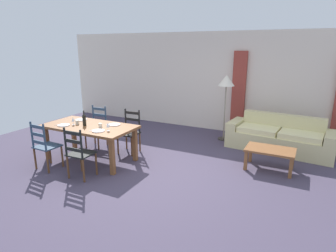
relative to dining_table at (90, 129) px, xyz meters
name	(u,v)px	position (x,y,z in m)	size (l,w,h in m)	color
ground_plane	(153,171)	(1.43, 0.12, -0.67)	(9.60, 9.60, 0.02)	#443B50
wall_far	(211,82)	(1.43, 3.42, 0.69)	(9.60, 0.16, 2.70)	beige
curtain_panel_left	(238,93)	(2.25, 3.28, 0.44)	(0.35, 0.08, 2.20)	#98392F
dining_table	(90,129)	(0.00, 0.00, 0.00)	(1.90, 0.96, 0.75)	brown
dining_chair_near_left	(45,146)	(-0.45, -0.76, -0.19)	(0.44, 0.42, 0.96)	#2C4158
dining_chair_near_right	(79,153)	(0.41, -0.75, -0.19)	(0.43, 0.41, 0.96)	black
dining_chair_far_left	(97,126)	(-0.46, 0.75, -0.19)	(0.44, 0.42, 0.96)	#2E455E
dining_chair_far_right	(130,131)	(0.47, 0.76, -0.19)	(0.43, 0.41, 0.96)	black
dinner_plate_near_left	(64,125)	(-0.45, -0.25, 0.10)	(0.24, 0.24, 0.02)	white
fork_near_left	(58,125)	(-0.60, -0.25, 0.09)	(0.02, 0.17, 0.01)	silver
dinner_plate_near_right	(98,131)	(0.45, -0.25, 0.10)	(0.24, 0.24, 0.02)	white
fork_near_right	(92,130)	(0.30, -0.25, 0.09)	(0.02, 0.17, 0.01)	silver
dinner_plate_far_left	(81,120)	(-0.45, 0.25, 0.10)	(0.24, 0.24, 0.02)	white
fork_far_left	(76,119)	(-0.60, 0.25, 0.09)	(0.02, 0.17, 0.01)	silver
dinner_plate_far_right	(114,125)	(0.45, 0.25, 0.10)	(0.24, 0.24, 0.02)	white
fork_far_right	(109,124)	(0.30, 0.25, 0.09)	(0.02, 0.17, 0.01)	silver
wine_bottle	(84,120)	(-0.07, -0.06, 0.20)	(0.07, 0.07, 0.32)	black
wine_glass_near_left	(73,120)	(-0.31, -0.12, 0.20)	(0.06, 0.06, 0.16)	white
wine_glass_near_right	(108,125)	(0.60, -0.14, 0.20)	(0.06, 0.06, 0.16)	white
coffee_cup_primary	(100,126)	(0.32, -0.03, 0.13)	(0.07, 0.07, 0.09)	beige
coffee_cup_secondary	(77,122)	(-0.27, -0.06, 0.13)	(0.07, 0.07, 0.09)	beige
couch	(280,138)	(3.45, 2.39, -0.37)	(2.35, 1.02, 0.80)	beige
coffee_table	(270,152)	(3.40, 1.18, -0.31)	(0.90, 0.56, 0.42)	brown
standing_lamp	(226,84)	(2.10, 2.58, 0.75)	(0.40, 0.40, 1.64)	#332D28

